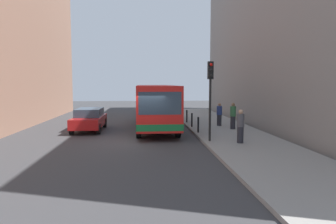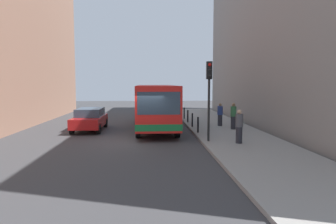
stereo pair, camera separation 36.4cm
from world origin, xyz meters
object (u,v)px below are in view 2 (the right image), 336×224
(car_beside_bus, at_px, (90,119))
(bus, at_px, (155,104))
(traffic_light, at_px, (209,86))
(bollard_far, at_px, (188,116))
(car_behind_bus, at_px, (157,106))
(bollard_mid, at_px, (192,120))
(pedestrian_near_signal, at_px, (239,127))
(bollard_near, at_px, (198,125))
(bollard_farthest, at_px, (184,113))
(pedestrian_mid_sidewalk, at_px, (233,116))
(pedestrian_far_sidewalk, at_px, (220,115))

(car_beside_bus, bearing_deg, bus, -168.50)
(traffic_light, xyz_separation_m, bollard_far, (-0.10, 7.95, -2.38))
(car_behind_bus, distance_m, bollard_mid, 11.96)
(bus, height_order, pedestrian_near_signal, bus)
(bus, distance_m, car_beside_bus, 4.58)
(car_beside_bus, distance_m, bollard_near, 7.29)
(bollard_near, xyz_separation_m, bollard_farthest, (0.00, 7.60, 0.00))
(car_behind_bus, distance_m, bollard_far, 9.48)
(traffic_light, bearing_deg, bollard_far, 90.72)
(bollard_far, bearing_deg, car_behind_bus, 103.13)
(bus, xyz_separation_m, bollard_far, (2.53, 1.91, -1.10))
(car_beside_bus, relative_size, traffic_light, 1.08)
(bollard_mid, relative_size, pedestrian_near_signal, 0.56)
(bollard_farthest, bearing_deg, bollard_mid, -90.00)
(pedestrian_mid_sidewalk, bearing_deg, car_beside_bus, 77.13)
(bollard_mid, distance_m, pedestrian_mid_sidewalk, 2.85)
(car_behind_bus, bearing_deg, bus, 88.65)
(bollard_mid, relative_size, bollard_far, 1.00)
(car_behind_bus, bearing_deg, bollard_far, 103.69)
(car_behind_bus, xyz_separation_m, bollard_near, (2.15, -14.30, -0.16))
(car_beside_bus, height_order, bollard_farthest, car_beside_bus)
(bus, bearing_deg, bollard_far, -143.53)
(pedestrian_near_signal, distance_m, pedestrian_far_sidewalk, 6.46)
(bus, height_order, car_behind_bus, bus)
(bollard_far, relative_size, pedestrian_far_sidewalk, 0.59)
(car_beside_bus, xyz_separation_m, bollard_mid, (6.92, 0.25, -0.16))
(car_beside_bus, height_order, car_behind_bus, same)
(pedestrian_mid_sidewalk, bearing_deg, bollard_far, 26.74)
(bollard_mid, bearing_deg, pedestrian_mid_sidewalk, -27.06)
(bus, height_order, bollard_far, bus)
(car_beside_bus, xyz_separation_m, car_behind_bus, (4.77, 12.02, 0.00))
(traffic_light, distance_m, bollard_far, 8.30)
(bollard_farthest, bearing_deg, traffic_light, -89.45)
(car_beside_bus, distance_m, bollard_far, 7.46)
(bollard_near, bearing_deg, pedestrian_mid_sidewalk, 26.39)
(car_beside_bus, relative_size, bollard_near, 4.64)
(traffic_light, xyz_separation_m, pedestrian_mid_sidewalk, (2.41, 4.13, -1.99))
(bollard_mid, xyz_separation_m, pedestrian_near_signal, (1.52, -6.06, 0.37))
(bollard_mid, bearing_deg, pedestrian_far_sidewalk, 10.72)
(bollard_mid, height_order, pedestrian_mid_sidewalk, pedestrian_mid_sidewalk)
(car_behind_bus, bearing_deg, bollard_farthest, 108.38)
(bollard_near, relative_size, pedestrian_near_signal, 0.56)
(car_beside_bus, height_order, pedestrian_near_signal, pedestrian_near_signal)
(car_behind_bus, bearing_deg, pedestrian_far_sidewalk, 110.68)
(bollard_near, height_order, bollard_mid, same)
(car_beside_bus, height_order, bollard_far, car_beside_bus)
(traffic_light, distance_m, bollard_farthest, 10.75)
(car_beside_bus, relative_size, bollard_far, 4.64)
(bollard_near, xyz_separation_m, pedestrian_mid_sidewalk, (2.51, 1.25, 0.39))
(pedestrian_far_sidewalk, bearing_deg, bollard_far, 78.63)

